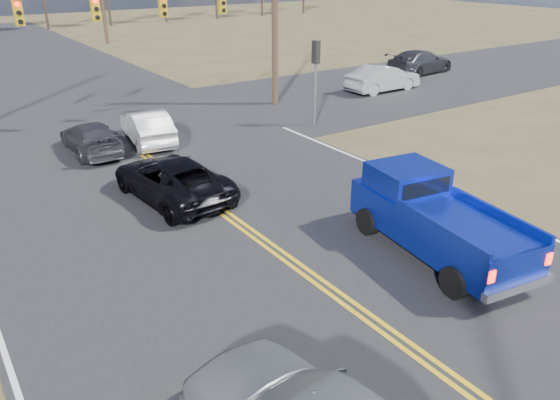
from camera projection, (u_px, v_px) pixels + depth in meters
ground at (398, 340)px, 11.28m from camera, size 160.00×160.00×0.00m
road_main at (188, 187)px, 18.83m from camera, size 14.00×120.00×0.02m
road_cross at (111, 131)px, 24.87m from camera, size 120.00×12.00×0.02m
signal_gantry at (110, 15)px, 22.91m from camera, size 19.60×4.83×10.00m
utility_poles at (103, 13)px, 21.99m from camera, size 19.60×58.32×10.00m
pickup_truck at (434, 218)px, 14.30m from camera, size 2.80×5.67×2.04m
black_suv at (172, 179)px, 17.67m from camera, size 2.72×5.16×1.38m
white_car_queue at (147, 127)px, 23.11m from camera, size 2.09×4.44×1.41m
dgrey_car_queue at (91, 138)px, 21.91m from camera, size 1.85×4.32×1.24m
cross_car_east_near at (383, 78)px, 32.06m from camera, size 1.71×4.74×1.55m
cross_car_east_far at (420, 62)px, 36.96m from camera, size 2.93×5.71×1.58m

